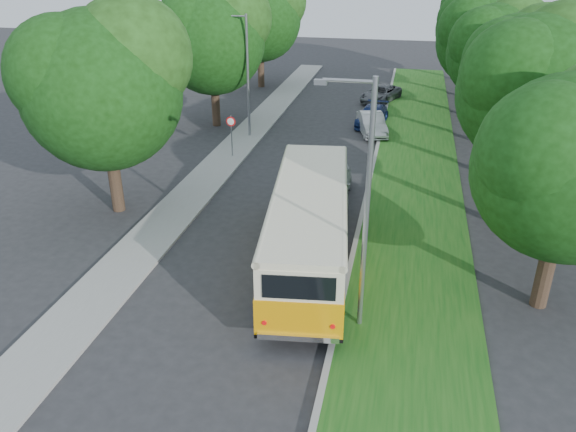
% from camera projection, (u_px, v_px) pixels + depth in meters
% --- Properties ---
extents(ground, '(120.00, 120.00, 0.00)m').
position_uv_depth(ground, '(252.00, 272.00, 21.13)').
color(ground, '#29292C').
rests_on(ground, ground).
extents(curb, '(0.20, 70.00, 0.15)m').
position_uv_depth(curb, '(360.00, 221.00, 24.81)').
color(curb, gray).
rests_on(curb, ground).
extents(grass_verge, '(4.50, 70.00, 0.13)m').
position_uv_depth(grass_verge, '(414.00, 227.00, 24.36)').
color(grass_verge, '#164F15').
rests_on(grass_verge, ground).
extents(sidewalk, '(2.20, 70.00, 0.12)m').
position_uv_depth(sidewalk, '(182.00, 205.00, 26.42)').
color(sidewalk, gray).
rests_on(sidewalk, ground).
extents(treeline, '(24.27, 41.91, 9.46)m').
position_uv_depth(treeline, '(380.00, 41.00, 33.79)').
color(treeline, '#332319').
rests_on(treeline, ground).
extents(lamppost_near, '(1.71, 0.16, 8.00)m').
position_uv_depth(lamppost_near, '(364.00, 203.00, 16.22)').
color(lamppost_near, gray).
rests_on(lamppost_near, ground).
extents(lamppost_far, '(1.71, 0.16, 7.50)m').
position_uv_depth(lamppost_far, '(246.00, 72.00, 34.33)').
color(lamppost_far, gray).
rests_on(lamppost_far, ground).
extents(warning_sign, '(0.56, 0.10, 2.50)m').
position_uv_depth(warning_sign, '(231.00, 129.00, 31.79)').
color(warning_sign, gray).
rests_on(warning_sign, ground).
extents(vintage_bus, '(4.02, 10.89, 3.16)m').
position_uv_depth(vintage_bus, '(309.00, 229.00, 20.85)').
color(vintage_bus, '#FAA207').
rests_on(vintage_bus, ground).
extents(car_silver, '(2.04, 4.52, 1.51)m').
position_uv_depth(car_silver, '(332.00, 184.00, 26.97)').
color(car_silver, '#ABABB0').
rests_on(car_silver, ground).
extents(car_white, '(2.44, 4.33, 1.35)m').
position_uv_depth(car_white, '(372.00, 124.00, 36.35)').
color(car_white, silver).
rests_on(car_white, ground).
extents(car_blue, '(2.23, 4.48, 1.25)m').
position_uv_depth(car_blue, '(372.00, 116.00, 38.26)').
color(car_blue, navy).
rests_on(car_blue, ground).
extents(car_grey, '(3.42, 4.87, 1.23)m').
position_uv_depth(car_grey, '(381.00, 94.00, 44.01)').
color(car_grey, '#5B5D62').
rests_on(car_grey, ground).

